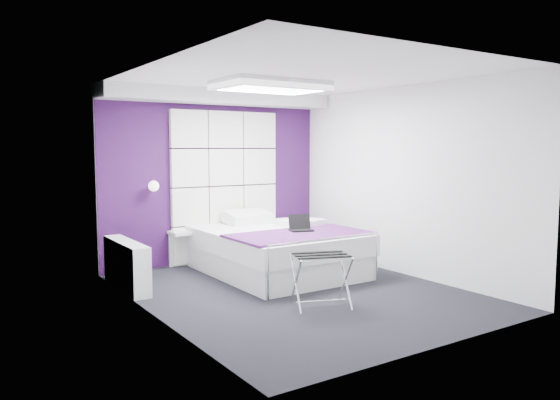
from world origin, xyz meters
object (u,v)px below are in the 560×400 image
Objects in this scene: wall_lamp at (153,186)px; radiator at (126,265)px; bed at (276,249)px; nightstand at (185,232)px; laptop at (299,227)px; luggage_rack at (321,281)px.

wall_lamp is 0.12× the size of radiator.
wall_lamp is at bearing 143.60° from bed.
nightstand is at bearing 133.54° from bed.
laptop reaches higher than bed.
nightstand is at bearing 145.63° from laptop.
bed is 1.39m from nightstand.
radiator reaches higher than nightstand.
wall_lamp is at bearing 175.02° from nightstand.
radiator is 2.06m from bed.
luggage_rack is (1.55, -1.95, -0.01)m from radiator.
nightstand is at bearing 119.66° from luggage_rack.
laptop is at bearing -71.20° from bed.
bed is at bearing 126.43° from laptop.
luggage_rack reaches higher than nightstand.
nightstand is at bearing -4.98° from wall_lamp.
laptop is at bearing -16.84° from radiator.
laptop is (0.62, 1.29, 0.39)m from luggage_rack.
bed is at bearing 93.57° from luggage_rack.
bed reaches higher than luggage_rack.
wall_lamp is at bearing 154.90° from laptop.
luggage_rack is at bearing -98.16° from laptop.
bed is at bearing -36.40° from wall_lamp.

